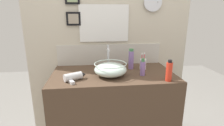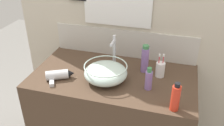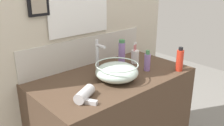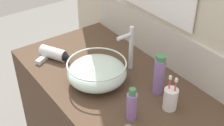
{
  "view_description": "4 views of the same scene",
  "coord_description": "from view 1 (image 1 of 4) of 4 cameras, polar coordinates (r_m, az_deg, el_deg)",
  "views": [
    {
      "loc": [
        -0.2,
        -1.58,
        1.45
      ],
      "look_at": [
        -0.01,
        0.0,
        1.0
      ],
      "focal_mm": 28.0,
      "sensor_mm": 36.0,
      "label": 1
    },
    {
      "loc": [
        0.41,
        -1.45,
        1.86
      ],
      "look_at": [
        -0.01,
        0.0,
        1.0
      ],
      "focal_mm": 40.0,
      "sensor_mm": 36.0,
      "label": 2
    },
    {
      "loc": [
        -1.11,
        -1.23,
        1.6
      ],
      "look_at": [
        -0.01,
        0.0,
        1.0
      ],
      "focal_mm": 40.0,
      "sensor_mm": 36.0,
      "label": 3
    },
    {
      "loc": [
        1.02,
        -0.75,
        1.87
      ],
      "look_at": [
        -0.01,
        0.0,
        1.0
      ],
      "focal_mm": 50.0,
      "sensor_mm": 36.0,
      "label": 4
    }
  ],
  "objects": [
    {
      "name": "back_panel",
      "position": [
        1.94,
        -0.96,
        9.82
      ],
      "size": [
        1.78,
        0.1,
        2.5
      ],
      "color": "beige",
      "rests_on": "ground"
    },
    {
      "name": "shampoo_bottle",
      "position": [
        1.54,
        18.13,
        -2.58
      ],
      "size": [
        0.05,
        0.05,
        0.18
      ],
      "color": "red",
      "rests_on": "vanity_counter"
    },
    {
      "name": "soap_dispenser",
      "position": [
        1.62,
        10.0,
        -1.56
      ],
      "size": [
        0.05,
        0.05,
        0.16
      ],
      "color": "#8C6BB2",
      "rests_on": "vanity_counter"
    },
    {
      "name": "lotion_bottle",
      "position": [
        1.8,
        6.24,
        1.27
      ],
      "size": [
        0.05,
        0.05,
        0.21
      ],
      "color": "#8C6BB2",
      "rests_on": "vanity_counter"
    },
    {
      "name": "toothbrush_cup",
      "position": [
        1.81,
        10.07,
        -0.33
      ],
      "size": [
        0.06,
        0.06,
        0.17
      ],
      "color": "white",
      "rests_on": "vanity_counter"
    },
    {
      "name": "vanity_counter",
      "position": [
        1.88,
        0.31,
        -16.44
      ],
      "size": [
        1.16,
        0.64,
        0.9
      ],
      "primitive_type": "cube",
      "color": "#4C3828",
      "rests_on": "ground"
    },
    {
      "name": "hair_drier",
      "position": [
        1.53,
        -12.1,
        -4.37
      ],
      "size": [
        0.2,
        0.19,
        0.07
      ],
      "color": "silver",
      "rests_on": "vanity_counter"
    },
    {
      "name": "glass_bowl_sink",
      "position": [
        1.59,
        -0.51,
        -2.05
      ],
      "size": [
        0.3,
        0.3,
        0.12
      ],
      "color": "silver",
      "rests_on": "vanity_counter"
    },
    {
      "name": "faucet",
      "position": [
        1.76,
        -1.24,
        2.34
      ],
      "size": [
        0.02,
        0.1,
        0.25
      ],
      "color": "silver",
      "rests_on": "vanity_counter"
    }
  ]
}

